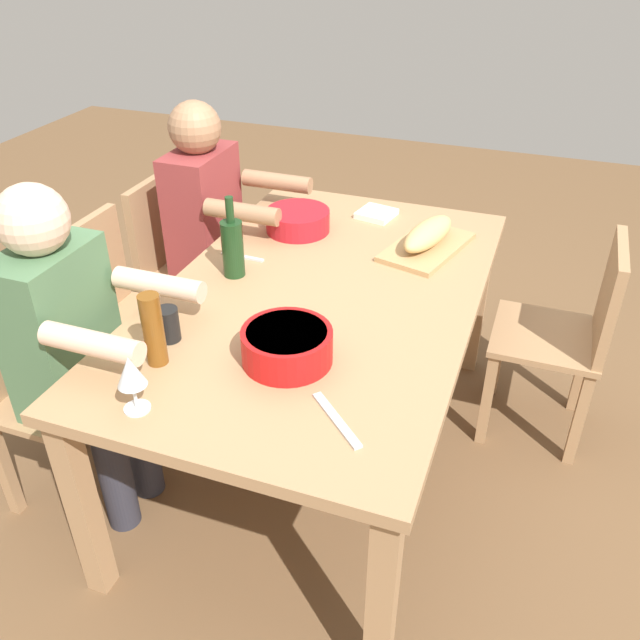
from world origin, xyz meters
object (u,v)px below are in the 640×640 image
(chair_near_left, at_px, (181,260))
(cup_near_right, at_px, (168,324))
(dining_table, at_px, (320,313))
(chair_near_center, at_px, (120,312))
(bread_loaf, at_px, (428,234))
(beer_bottle, at_px, (153,330))
(cutting_board, at_px, (427,247))
(wine_bottle, at_px, (233,247))
(napkin_stack, at_px, (376,214))
(diner_near_right, at_px, (73,339))
(serving_bowl_salad, at_px, (287,344))
(diner_near_left, at_px, (213,222))
(serving_bowl_greens, at_px, (298,219))
(chair_near_right, at_px, (40,381))
(wine_glass, at_px, (131,374))
(chair_far_left, at_px, (571,331))

(chair_near_left, relative_size, cup_near_right, 8.09)
(dining_table, bearing_deg, chair_near_left, -119.17)
(dining_table, xyz_separation_m, chair_near_center, (0.00, -0.84, -0.18))
(bread_loaf, xyz_separation_m, beer_bottle, (0.97, -0.57, 0.04))
(cutting_board, height_order, beer_bottle, beer_bottle)
(wine_bottle, relative_size, napkin_stack, 2.07)
(diner_near_right, xyz_separation_m, cutting_board, (-0.90, 0.92, 0.05))
(chair_near_center, relative_size, serving_bowl_salad, 3.26)
(serving_bowl_salad, height_order, cutting_board, serving_bowl_salad)
(wine_bottle, xyz_separation_m, beer_bottle, (0.54, 0.02, 0.00))
(serving_bowl_salad, height_order, cup_near_right, cup_near_right)
(wine_bottle, bearing_deg, diner_near_left, -144.07)
(chair_near_center, bearing_deg, chair_near_left, 180.00)
(napkin_stack, bearing_deg, bread_loaf, 48.89)
(serving_bowl_greens, distance_m, beer_bottle, 0.96)
(chair_near_right, xyz_separation_m, wine_bottle, (-0.48, 0.51, 0.37))
(beer_bottle, bearing_deg, wine_glass, 16.71)
(diner_near_left, bearing_deg, cutting_board, 88.21)
(serving_bowl_greens, xyz_separation_m, napkin_stack, (-0.24, 0.26, -0.04))
(chair_near_right, distance_m, wine_bottle, 0.79)
(diner_near_right, xyz_separation_m, serving_bowl_salad, (-0.07, 0.70, 0.10))
(diner_near_right, xyz_separation_m, cup_near_right, (-0.05, 0.32, 0.10))
(chair_near_right, bearing_deg, wine_bottle, 133.19)
(wine_bottle, bearing_deg, beer_bottle, 2.55)
(wine_glass, bearing_deg, chair_near_left, -153.49)
(beer_bottle, bearing_deg, chair_far_left, 131.21)
(serving_bowl_greens, xyz_separation_m, wine_bottle, (0.41, -0.08, 0.06))
(dining_table, relative_size, diner_near_right, 1.42)
(serving_bowl_greens, bearing_deg, diner_near_left, -95.57)
(chair_far_left, distance_m, wine_glass, 1.65)
(chair_near_left, distance_m, serving_bowl_salad, 1.27)
(beer_bottle, bearing_deg, napkin_stack, 165.59)
(diner_near_right, height_order, napkin_stack, diner_near_right)
(diner_near_right, xyz_separation_m, serving_bowl_greens, (-0.89, 0.40, 0.09))
(chair_near_center, height_order, bread_loaf, same)
(napkin_stack, bearing_deg, serving_bowl_greens, -46.93)
(chair_near_right, height_order, diner_near_left, diner_near_left)
(diner_near_right, height_order, beer_bottle, diner_near_right)
(dining_table, distance_m, cup_near_right, 0.55)
(diner_near_left, distance_m, napkin_stack, 0.69)
(dining_table, height_order, chair_far_left, chair_far_left)
(beer_bottle, bearing_deg, dining_table, 150.40)
(chair_far_left, xyz_separation_m, cup_near_right, (0.88, -1.17, 0.31))
(chair_near_left, relative_size, wine_bottle, 2.93)
(diner_near_left, height_order, serving_bowl_greens, diner_near_left)
(diner_near_right, distance_m, wine_glass, 0.51)
(serving_bowl_salad, distance_m, napkin_stack, 1.06)
(chair_near_center, height_order, wine_bottle, wine_bottle)
(dining_table, relative_size, beer_bottle, 7.72)
(wine_glass, xyz_separation_m, napkin_stack, (-1.39, 0.25, -0.10))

